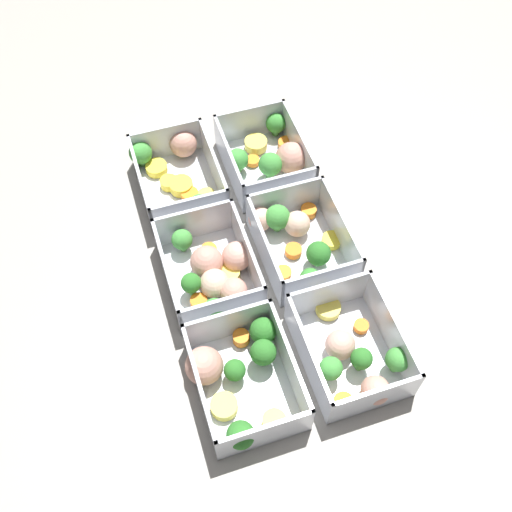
{
  "coord_description": "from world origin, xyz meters",
  "views": [
    {
      "loc": [
        -0.46,
        0.15,
        0.75
      ],
      "look_at": [
        0.0,
        0.0,
        0.02
      ],
      "focal_mm": 42.0,
      "sensor_mm": 36.0,
      "label": 1
    }
  ],
  "objects_px": {
    "container_near_center": "(297,238)",
    "container_far_left": "(239,375)",
    "container_far_center": "(213,271)",
    "container_near_left": "(353,354)",
    "container_near_right": "(270,157)",
    "container_far_right": "(177,176)"
  },
  "relations": [
    {
      "from": "container_near_left",
      "to": "container_near_right",
      "type": "xyz_separation_m",
      "value": [
        0.36,
        -0.01,
        0.0
      ]
    },
    {
      "from": "container_far_center",
      "to": "container_far_right",
      "type": "distance_m",
      "value": 0.19
    },
    {
      "from": "container_near_right",
      "to": "container_far_center",
      "type": "xyz_separation_m",
      "value": [
        -0.18,
        0.15,
        -0.0
      ]
    },
    {
      "from": "container_near_left",
      "to": "container_far_center",
      "type": "height_order",
      "value": "same"
    },
    {
      "from": "container_near_center",
      "to": "container_far_right",
      "type": "relative_size",
      "value": 0.85
    },
    {
      "from": "container_far_left",
      "to": "container_near_left",
      "type": "bearing_deg",
      "value": -96.62
    },
    {
      "from": "container_near_center",
      "to": "container_far_left",
      "type": "height_order",
      "value": "same"
    },
    {
      "from": "container_far_center",
      "to": "container_far_right",
      "type": "xyz_separation_m",
      "value": [
        0.19,
        0.01,
        -0.0
      ]
    },
    {
      "from": "container_far_left",
      "to": "container_far_center",
      "type": "distance_m",
      "value": 0.16
    },
    {
      "from": "container_near_center",
      "to": "container_far_left",
      "type": "xyz_separation_m",
      "value": [
        -0.18,
        0.15,
        0.0
      ]
    },
    {
      "from": "container_near_left",
      "to": "container_far_right",
      "type": "xyz_separation_m",
      "value": [
        0.37,
        0.15,
        -0.0
      ]
    },
    {
      "from": "container_near_center",
      "to": "container_near_right",
      "type": "xyz_separation_m",
      "value": [
        0.17,
        -0.01,
        0.0
      ]
    },
    {
      "from": "container_near_center",
      "to": "container_far_center",
      "type": "height_order",
      "value": "same"
    },
    {
      "from": "container_far_left",
      "to": "container_far_right",
      "type": "distance_m",
      "value": 0.36
    },
    {
      "from": "container_near_left",
      "to": "container_near_center",
      "type": "bearing_deg",
      "value": 1.65
    },
    {
      "from": "container_far_left",
      "to": "container_far_right",
      "type": "xyz_separation_m",
      "value": [
        0.36,
        -0.01,
        -0.0
      ]
    },
    {
      "from": "container_near_left",
      "to": "container_near_right",
      "type": "distance_m",
      "value": 0.36
    },
    {
      "from": "container_near_left",
      "to": "container_far_left",
      "type": "xyz_separation_m",
      "value": [
        0.02,
        0.15,
        0.0
      ]
    },
    {
      "from": "container_near_left",
      "to": "container_near_right",
      "type": "bearing_deg",
      "value": -1.42
    },
    {
      "from": "container_far_center",
      "to": "container_near_left",
      "type": "bearing_deg",
      "value": -142.13
    },
    {
      "from": "container_near_right",
      "to": "container_far_right",
      "type": "distance_m",
      "value": 0.16
    },
    {
      "from": "container_far_center",
      "to": "container_far_right",
      "type": "height_order",
      "value": "same"
    }
  ]
}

